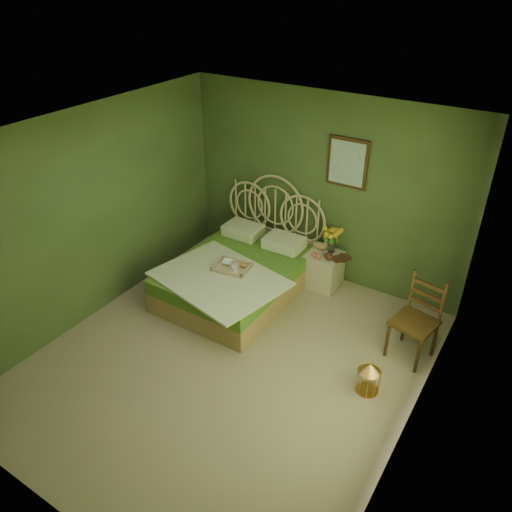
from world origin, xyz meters
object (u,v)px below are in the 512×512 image
Objects in this scene: chair at (418,313)px; birdcage at (368,378)px; bed at (239,273)px; nightstand at (325,263)px.

birdcage is at bearing -91.37° from chair.
nightstand is at bearing 40.94° from bed.
nightstand is 0.92× the size of chair.
birdcage is at bearing -50.83° from nightstand.
chair is 0.96m from birdcage.
chair reaches higher than birdcage.
nightstand is 2.49× the size of birdcage.
nightstand is at bearing 165.85° from chair.
bed is 1.20m from nightstand.
bed is at bearing -139.06° from nightstand.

